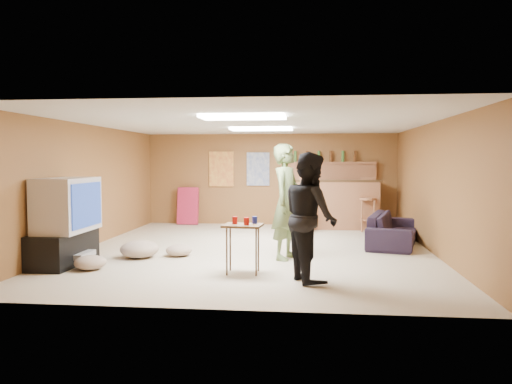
# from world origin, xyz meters

# --- Properties ---
(ground) EXTENTS (7.00, 7.00, 0.00)m
(ground) POSITION_xyz_m (0.00, 0.00, 0.00)
(ground) COLOR tan
(ground) RESTS_ON ground
(ceiling) EXTENTS (6.00, 7.00, 0.02)m
(ceiling) POSITION_xyz_m (0.00, 0.00, 2.20)
(ceiling) COLOR silver
(ceiling) RESTS_ON ground
(wall_back) EXTENTS (6.00, 0.02, 2.20)m
(wall_back) POSITION_xyz_m (0.00, 3.50, 1.10)
(wall_back) COLOR brown
(wall_back) RESTS_ON ground
(wall_front) EXTENTS (6.00, 0.02, 2.20)m
(wall_front) POSITION_xyz_m (0.00, -3.50, 1.10)
(wall_front) COLOR brown
(wall_front) RESTS_ON ground
(wall_left) EXTENTS (0.02, 7.00, 2.20)m
(wall_left) POSITION_xyz_m (-3.00, 0.00, 1.10)
(wall_left) COLOR brown
(wall_left) RESTS_ON ground
(wall_right) EXTENTS (0.02, 7.00, 2.20)m
(wall_right) POSITION_xyz_m (3.00, 0.00, 1.10)
(wall_right) COLOR brown
(wall_right) RESTS_ON ground
(tv_stand) EXTENTS (0.55, 1.30, 0.50)m
(tv_stand) POSITION_xyz_m (-2.72, -1.50, 0.25)
(tv_stand) COLOR black
(tv_stand) RESTS_ON ground
(dvd_box) EXTENTS (0.35, 0.50, 0.08)m
(dvd_box) POSITION_xyz_m (-2.50, -1.50, 0.15)
(dvd_box) COLOR #B2B2B7
(dvd_box) RESTS_ON tv_stand
(tv_body) EXTENTS (0.60, 1.10, 0.80)m
(tv_body) POSITION_xyz_m (-2.65, -1.50, 0.90)
(tv_body) COLOR #B2B2B7
(tv_body) RESTS_ON tv_stand
(tv_screen) EXTENTS (0.02, 0.95, 0.65)m
(tv_screen) POSITION_xyz_m (-2.34, -1.50, 0.90)
(tv_screen) COLOR navy
(tv_screen) RESTS_ON tv_body
(bar_counter) EXTENTS (2.00, 0.60, 1.10)m
(bar_counter) POSITION_xyz_m (1.50, 2.95, 0.55)
(bar_counter) COLOR brown
(bar_counter) RESTS_ON ground
(bar_lip) EXTENTS (2.10, 0.12, 0.05)m
(bar_lip) POSITION_xyz_m (1.50, 2.70, 1.10)
(bar_lip) COLOR #382412
(bar_lip) RESTS_ON bar_counter
(bar_shelf) EXTENTS (2.00, 0.18, 0.05)m
(bar_shelf) POSITION_xyz_m (1.50, 3.40, 1.50)
(bar_shelf) COLOR brown
(bar_shelf) RESTS_ON bar_backing
(bar_backing) EXTENTS (2.00, 0.14, 0.60)m
(bar_backing) POSITION_xyz_m (1.50, 3.42, 1.20)
(bar_backing) COLOR brown
(bar_backing) RESTS_ON bar_counter
(poster_left) EXTENTS (0.60, 0.03, 0.85)m
(poster_left) POSITION_xyz_m (-1.20, 3.46, 1.35)
(poster_left) COLOR #BF3F26
(poster_left) RESTS_ON wall_back
(poster_right) EXTENTS (0.55, 0.03, 0.80)m
(poster_right) POSITION_xyz_m (-0.30, 3.46, 1.35)
(poster_right) COLOR #334C99
(poster_right) RESTS_ON wall_back
(folding_chair_stack) EXTENTS (0.50, 0.26, 0.91)m
(folding_chair_stack) POSITION_xyz_m (-2.00, 3.30, 0.45)
(folding_chair_stack) COLOR #B02041
(folding_chair_stack) RESTS_ON ground
(ceiling_panel_front) EXTENTS (1.20, 0.60, 0.04)m
(ceiling_panel_front) POSITION_xyz_m (0.00, -1.50, 2.17)
(ceiling_panel_front) COLOR white
(ceiling_panel_front) RESTS_ON ceiling
(ceiling_panel_back) EXTENTS (1.20, 0.60, 0.04)m
(ceiling_panel_back) POSITION_xyz_m (0.00, 1.20, 2.17)
(ceiling_panel_back) COLOR white
(ceiling_panel_back) RESTS_ON ceiling
(person_olive) EXTENTS (0.65, 0.78, 1.82)m
(person_olive) POSITION_xyz_m (0.59, -0.73, 0.91)
(person_olive) COLOR #586B3E
(person_olive) RESTS_ON ground
(person_black) EXTENTS (0.88, 0.99, 1.67)m
(person_black) POSITION_xyz_m (0.95, -2.12, 0.83)
(person_black) COLOR black
(person_black) RESTS_ON ground
(sofa) EXTENTS (1.24, 2.11, 0.58)m
(sofa) POSITION_xyz_m (2.49, 0.82, 0.29)
(sofa) COLOR black
(sofa) RESTS_ON ground
(tray_table) EXTENTS (0.56, 0.46, 0.68)m
(tray_table) POSITION_xyz_m (0.03, -1.80, 0.34)
(tray_table) COLOR #382412
(tray_table) RESTS_ON ground
(cup_red_near) EXTENTS (0.09, 0.09, 0.10)m
(cup_red_near) POSITION_xyz_m (-0.09, -1.75, 0.73)
(cup_red_near) COLOR #A7110B
(cup_red_near) RESTS_ON tray_table
(cup_red_far) EXTENTS (0.08, 0.08, 0.10)m
(cup_red_far) POSITION_xyz_m (0.09, -1.86, 0.73)
(cup_red_far) COLOR #A7110B
(cup_red_far) RESTS_ON tray_table
(cup_blue) EXTENTS (0.09, 0.09, 0.10)m
(cup_blue) POSITION_xyz_m (0.18, -1.69, 0.73)
(cup_blue) COLOR navy
(cup_blue) RESTS_ON tray_table
(bar_stool_left) EXTENTS (0.42, 0.42, 1.21)m
(bar_stool_left) POSITION_xyz_m (0.84, 2.39, 0.61)
(bar_stool_left) COLOR brown
(bar_stool_left) RESTS_ON ground
(bar_stool_right) EXTENTS (0.48, 0.48, 1.26)m
(bar_stool_right) POSITION_xyz_m (2.21, 2.55, 0.63)
(bar_stool_right) COLOR brown
(bar_stool_right) RESTS_ON ground
(cushion_near_tv) EXTENTS (0.68, 0.68, 0.28)m
(cushion_near_tv) POSITION_xyz_m (-1.77, -0.88, 0.14)
(cushion_near_tv) COLOR gray
(cushion_near_tv) RESTS_ON ground
(cushion_mid) EXTENTS (0.53, 0.53, 0.19)m
(cushion_mid) POSITION_xyz_m (-1.17, -0.68, 0.09)
(cushion_mid) COLOR gray
(cushion_mid) RESTS_ON ground
(cushion_far) EXTENTS (0.54, 0.54, 0.20)m
(cushion_far) POSITION_xyz_m (-2.17, -1.80, 0.10)
(cushion_far) COLOR gray
(cushion_far) RESTS_ON ground
(bottle_row) EXTENTS (1.48, 0.08, 0.26)m
(bottle_row) POSITION_xyz_m (1.30, 3.38, 1.65)
(bottle_row) COLOR #3F7233
(bottle_row) RESTS_ON bar_shelf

